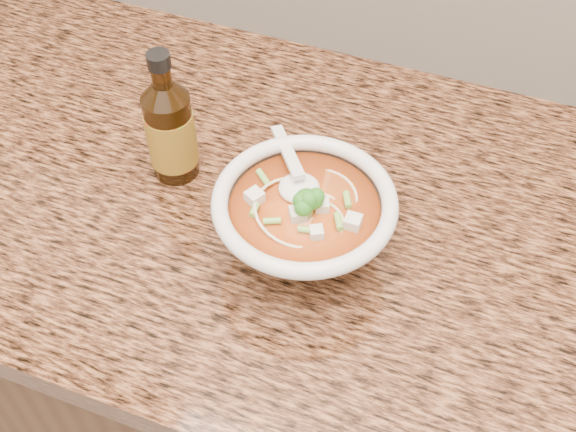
% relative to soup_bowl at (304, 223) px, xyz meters
% --- Properties ---
extents(cabinet, '(4.00, 0.65, 0.86)m').
position_rel_soup_bowl_xyz_m(cabinet, '(0.05, 0.08, -0.52)').
color(cabinet, '#361F10').
rests_on(cabinet, ground).
extents(counter_slab, '(4.00, 0.68, 0.04)m').
position_rel_soup_bowl_xyz_m(counter_slab, '(0.05, 0.08, -0.07)').
color(counter_slab, brown).
rests_on(counter_slab, cabinet).
extents(soup_bowl, '(0.21, 0.22, 0.12)m').
position_rel_soup_bowl_xyz_m(soup_bowl, '(0.00, 0.00, 0.00)').
color(soup_bowl, white).
rests_on(soup_bowl, counter_slab).
extents(hot_sauce_bottle, '(0.08, 0.08, 0.19)m').
position_rel_soup_bowl_xyz_m(hot_sauce_bottle, '(-0.20, 0.07, 0.02)').
color(hot_sauce_bottle, '#361D07').
rests_on(hot_sauce_bottle, counter_slab).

